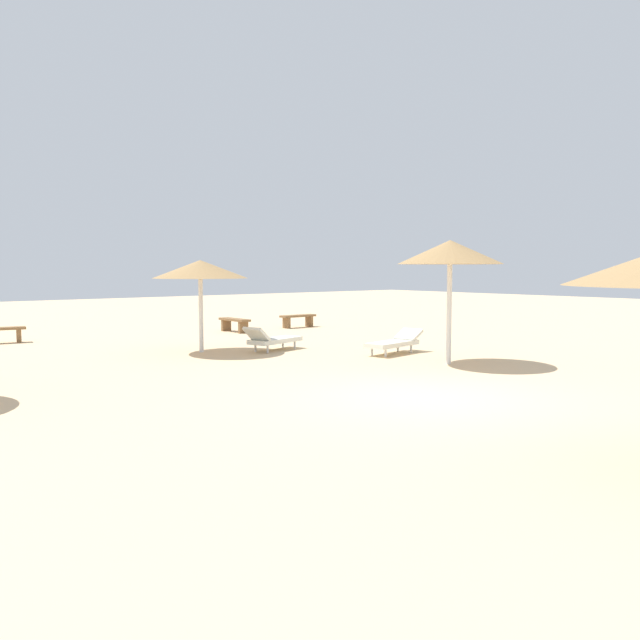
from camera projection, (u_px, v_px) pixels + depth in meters
name	position (u px, v px, depth m)	size (l,w,h in m)	color
ground_plane	(427.00, 398.00, 11.50)	(80.00, 80.00, 0.00)	#DBBA8C
parasol_0	(200.00, 270.00, 17.50)	(2.57, 2.57, 2.52)	silver
parasol_2	(450.00, 253.00, 15.30)	(2.50, 2.50, 2.96)	silver
lounger_0	(272.00, 339.00, 17.97)	(1.99, 1.11, 0.72)	silver
lounger_2	(395.00, 342.00, 17.38)	(1.99, 0.95, 0.62)	silver
bench_1	(298.00, 319.00, 24.98)	(1.50, 0.41, 0.49)	brown
bench_2	(235.00, 322.00, 23.18)	(0.44, 1.51, 0.49)	brown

